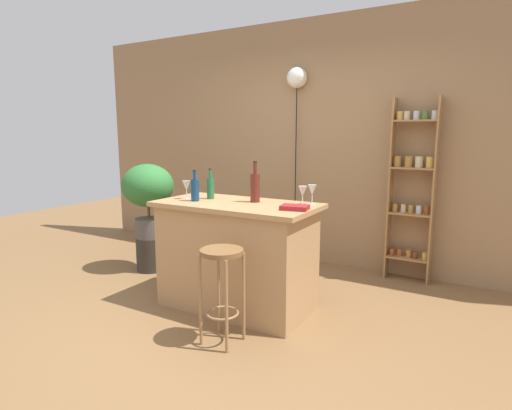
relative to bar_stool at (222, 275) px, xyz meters
name	(u,v)px	position (x,y,z in m)	size (l,w,h in m)	color
ground	(218,319)	(-0.26, 0.30, -0.52)	(12.00, 12.00, 0.00)	brown
back_wall	(312,144)	(-0.26, 2.25, 0.88)	(6.40, 0.10, 2.80)	#997551
kitchen_counter	(237,255)	(-0.26, 0.60, -0.05)	(1.40, 0.71, 0.94)	tan
bar_stool	(222,275)	(0.00, 0.00, 0.00)	(0.31, 0.31, 0.71)	#997047
spice_shelf	(412,186)	(0.91, 2.09, 0.47)	(0.44, 0.18, 1.88)	#9E7042
plant_stool	(151,254)	(-1.65, 0.96, -0.33)	(0.31, 0.31, 0.38)	#2D2823
potted_plant	(148,191)	(-1.65, 0.96, 0.38)	(0.59, 0.53, 0.82)	#514C47
bottle_vinegar	(210,187)	(-0.58, 0.66, 0.52)	(0.07, 0.07, 0.27)	#236638
bottle_spirits_clear	(255,187)	(-0.14, 0.71, 0.55)	(0.08, 0.08, 0.35)	#5B2319
bottle_olive_oil	(195,189)	(-0.62, 0.49, 0.52)	(0.07, 0.07, 0.27)	navy
wine_glass_left	(186,186)	(-0.76, 0.55, 0.54)	(0.07, 0.07, 0.16)	silver
wine_glass_center	(303,192)	(0.30, 0.73, 0.54)	(0.07, 0.07, 0.16)	silver
wine_glass_right	(312,190)	(0.33, 0.84, 0.54)	(0.07, 0.07, 0.16)	silver
cookbook	(295,207)	(0.31, 0.54, 0.44)	(0.21, 0.15, 0.04)	maroon
pendant_globe_light	(297,80)	(-0.42, 2.14, 1.60)	(0.23, 0.23, 2.26)	black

